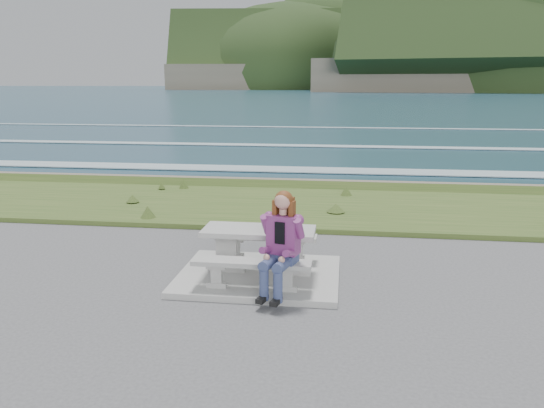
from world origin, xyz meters
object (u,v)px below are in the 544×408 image
(picnic_table, at_px, (259,239))
(seated_woman, at_px, (279,258))
(bench_landward, at_px, (251,267))
(bench_seaward, at_px, (265,240))

(picnic_table, height_order, seated_woman, seated_woman)
(picnic_table, distance_m, bench_landward, 0.74)
(picnic_table, xyz_separation_m, bench_landward, (0.00, -0.70, -0.23))
(picnic_table, relative_size, bench_seaward, 1.00)
(bench_landward, distance_m, seated_woman, 0.50)
(picnic_table, height_order, bench_seaward, picnic_table)
(picnic_table, height_order, bench_landward, picnic_table)
(bench_seaward, bearing_deg, seated_woman, -74.35)
(bench_landward, distance_m, bench_seaward, 1.40)
(bench_landward, relative_size, seated_woman, 1.18)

